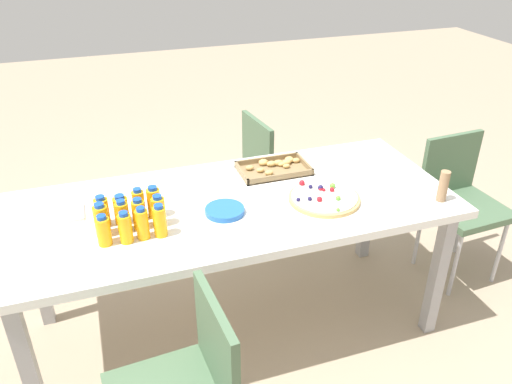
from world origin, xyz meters
TOP-DOWN VIEW (x-y plane):
  - ground_plane at (0.00, 0.00)m, footprint 12.00×12.00m
  - party_table at (0.00, 0.00)m, footprint 2.04×0.85m
  - chair_far_right at (0.49, 0.78)m, footprint 0.45×0.45m
  - chair_end at (1.37, 0.08)m, footprint 0.42×0.42m
  - juice_bottle_0 at (-0.58, -0.16)m, footprint 0.06×0.06m
  - juice_bottle_1 at (-0.50, -0.17)m, footprint 0.05×0.05m
  - juice_bottle_2 at (-0.43, -0.16)m, footprint 0.05×0.05m
  - juice_bottle_3 at (-0.36, -0.17)m, footprint 0.05×0.05m
  - juice_bottle_4 at (-0.58, -0.09)m, footprint 0.06×0.06m
  - juice_bottle_5 at (-0.50, -0.09)m, footprint 0.05×0.05m
  - juice_bottle_6 at (-0.43, -0.09)m, footprint 0.05×0.05m
  - juice_bottle_7 at (-0.35, -0.09)m, footprint 0.06×0.06m
  - juice_bottle_8 at (-0.58, -0.01)m, footprint 0.06×0.06m
  - juice_bottle_9 at (-0.50, -0.02)m, footprint 0.06×0.06m
  - juice_bottle_10 at (-0.42, -0.01)m, footprint 0.05×0.05m
  - juice_bottle_11 at (-0.36, -0.01)m, footprint 0.06×0.06m
  - fruit_pizza at (0.40, -0.12)m, footprint 0.33×0.33m
  - snack_tray at (0.29, 0.24)m, footprint 0.35×0.22m
  - plate_stack at (-0.06, -0.08)m, footprint 0.17×0.17m
  - napkin_stack at (-0.73, 0.12)m, footprint 0.15×0.15m
  - cardboard_tube at (0.91, -0.29)m, footprint 0.04×0.04m

SIDE VIEW (x-z plane):
  - ground_plane at x=0.00m, z-range 0.00..0.00m
  - chair_far_right at x=0.49m, z-range 0.09..0.92m
  - chair_end at x=1.37m, z-range 0.09..0.92m
  - party_table at x=0.00m, z-range 0.31..1.07m
  - napkin_stack at x=-0.73m, z-range 0.76..0.77m
  - plate_stack at x=-0.06m, z-range 0.76..0.78m
  - fruit_pizza at x=0.40m, z-range 0.75..0.79m
  - snack_tray at x=0.29m, z-range 0.75..0.79m
  - juice_bottle_9 at x=-0.50m, z-range 0.75..0.89m
  - juice_bottle_0 at x=-0.58m, z-range 0.75..0.89m
  - juice_bottle_1 at x=-0.50m, z-range 0.75..0.89m
  - juice_bottle_8 at x=-0.58m, z-range 0.75..0.89m
  - juice_bottle_6 at x=-0.43m, z-range 0.75..0.90m
  - juice_bottle_7 at x=-0.35m, z-range 0.75..0.90m
  - juice_bottle_2 at x=-0.43m, z-range 0.75..0.90m
  - juice_bottle_3 at x=-0.36m, z-range 0.75..0.90m
  - juice_bottle_11 at x=-0.36m, z-range 0.75..0.90m
  - juice_bottle_4 at x=-0.58m, z-range 0.75..0.90m
  - juice_bottle_5 at x=-0.50m, z-range 0.75..0.90m
  - juice_bottle_10 at x=-0.42m, z-range 0.75..0.90m
  - cardboard_tube at x=0.91m, z-range 0.76..0.91m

